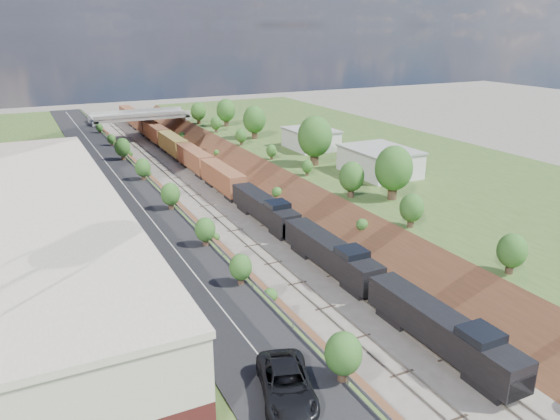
{
  "coord_description": "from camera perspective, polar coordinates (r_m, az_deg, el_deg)",
  "views": [
    {
      "loc": [
        -29.39,
        -18.65,
        28.19
      ],
      "look_at": [
        -0.55,
        39.96,
        6.0
      ],
      "focal_mm": 35.0,
      "sensor_mm": 36.0,
      "label": 1
    }
  ],
  "objects": [
    {
      "name": "tree_left_crest",
      "position": [
        47.44,
        -1.56,
        -7.72
      ],
      "size": [
        2.45,
        2.45,
        3.55
      ],
      "color": "#473323",
      "rests_on": "platform_left"
    },
    {
      "name": "tree_right_large",
      "position": [
        77.11,
        11.8,
        4.25
      ],
      "size": [
        5.25,
        5.25,
        7.61
      ],
      "color": "#473323",
      "rests_on": "platform_right"
    },
    {
      "name": "white_building_near",
      "position": [
        90.76,
        10.36,
        4.95
      ],
      "size": [
        9.0,
        12.0,
        4.0
      ],
      "primitive_type": "cube",
      "color": "silver",
      "rests_on": "platform_right"
    },
    {
      "name": "white_building_far",
      "position": [
        108.57,
        3.25,
        7.37
      ],
      "size": [
        8.0,
        10.0,
        3.6
      ],
      "primitive_type": "cube",
      "color": "silver",
      "rests_on": "platform_right"
    },
    {
      "name": "freight_train",
      "position": [
        110.66,
        -8.71,
        5.17
      ],
      "size": [
        3.01,
        153.58,
        4.55
      ],
      "color": "black",
      "rests_on": "ground"
    },
    {
      "name": "road",
      "position": [
        83.15,
        -15.54,
        1.9
      ],
      "size": [
        8.0,
        180.0,
        0.1
      ],
      "primitive_type": "cube",
      "color": "black",
      "rests_on": "platform_left"
    },
    {
      "name": "platform_right",
      "position": [
        103.63,
        11.86,
        4.0
      ],
      "size": [
        44.0,
        180.0,
        5.0
      ],
      "primitive_type": "cube",
      "color": "#3A5422",
      "rests_on": "ground"
    },
    {
      "name": "rail_right_track",
      "position": [
        89.44,
        -3.86,
        0.41
      ],
      "size": [
        1.58,
        180.0,
        0.18
      ],
      "primitive_type": "cube",
      "color": "gray",
      "rests_on": "ground"
    },
    {
      "name": "overpass",
      "position": [
        145.56,
        -14.39,
        8.98
      ],
      "size": [
        24.5,
        8.3,
        7.4
      ],
      "color": "gray",
      "rests_on": "ground"
    },
    {
      "name": "guardrail",
      "position": [
        83.61,
        -12.79,
        2.58
      ],
      "size": [
        0.1,
        171.0,
        0.7
      ],
      "color": "#99999E",
      "rests_on": "platform_left"
    },
    {
      "name": "embankment_left",
      "position": [
        85.55,
        -12.3,
        -0.93
      ],
      "size": [
        10.0,
        180.0,
        10.0
      ],
      "primitive_type": "cube",
      "rotation": [
        0.0,
        0.79,
        0.0
      ],
      "color": "brown",
      "rests_on": "ground"
    },
    {
      "name": "commercial_building",
      "position": [
        59.99,
        -23.35,
        -2.0
      ],
      "size": [
        14.3,
        62.3,
        7.0
      ],
      "color": "maroon",
      "rests_on": "platform_left"
    },
    {
      "name": "suv",
      "position": [
        37.17,
        0.68,
        -17.7
      ],
      "size": [
        5.27,
        7.83,
        1.99
      ],
      "primitive_type": "imported",
      "rotation": [
        0.0,
        0.0,
        -0.3
      ],
      "color": "black",
      "rests_on": "road"
    },
    {
      "name": "rail_left_track",
      "position": [
        87.71,
        -7.0,
        -0.07
      ],
      "size": [
        1.58,
        180.0,
        0.18
      ],
      "primitive_type": "cube",
      "color": "gray",
      "rests_on": "ground"
    },
    {
      "name": "embankment_right",
      "position": [
        92.8,
        0.94,
        1.08
      ],
      "size": [
        10.0,
        180.0,
        10.0
      ],
      "primitive_type": "cube",
      "rotation": [
        0.0,
        0.79,
        0.0
      ],
      "color": "brown",
      "rests_on": "ground"
    }
  ]
}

